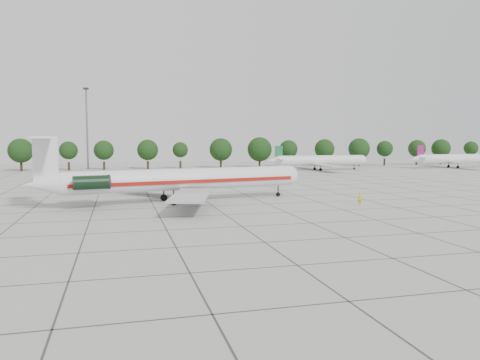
{
  "coord_description": "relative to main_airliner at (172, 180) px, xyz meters",
  "views": [
    {
      "loc": [
        -20.67,
        -63.73,
        9.3
      ],
      "look_at": [
        -3.85,
        0.73,
        3.5
      ],
      "focal_mm": 35.0,
      "sensor_mm": 36.0,
      "label": 1
    }
  ],
  "objects": [
    {
      "name": "ground",
      "position": [
        13.05,
        -4.82,
        -3.43
      ],
      "size": [
        260.0,
        260.0,
        0.0
      ],
      "primitive_type": "plane",
      "color": "#A8A8A1",
      "rests_on": "ground"
    },
    {
      "name": "apron_joints",
      "position": [
        13.05,
        10.18,
        -3.42
      ],
      "size": [
        170.0,
        170.0,
        0.02
      ],
      "primitive_type": "cube",
      "color": "#383838",
      "rests_on": "ground"
    },
    {
      "name": "main_airliner",
      "position": [
        0.0,
        0.0,
        0.0
      ],
      "size": [
        41.05,
        32.03,
        9.71
      ],
      "rotation": [
        0.0,
        0.0,
        0.18
      ],
      "color": "silver",
      "rests_on": "ground"
    },
    {
      "name": "ground_crew",
      "position": [
        25.49,
        -9.04,
        -2.52
      ],
      "size": [
        0.76,
        0.6,
        1.81
      ],
      "primitive_type": "imported",
      "rotation": [
        0.0,
        0.0,
        3.43
      ],
      "color": "#C9B90B",
      "rests_on": "ground"
    },
    {
      "name": "bg_airliner_d",
      "position": [
        51.38,
        61.69,
        -0.52
      ],
      "size": [
        28.24,
        27.2,
        7.4
      ],
      "color": "silver",
      "rests_on": "ground"
    },
    {
      "name": "bg_airliner_e",
      "position": [
        99.12,
        61.37,
        -0.52
      ],
      "size": [
        28.24,
        27.2,
        7.4
      ],
      "color": "silver",
      "rests_on": "ground"
    },
    {
      "name": "tree_line",
      "position": [
        1.37,
        80.18,
        2.55
      ],
      "size": [
        249.86,
        8.44,
        10.22
      ],
      "color": "#332114",
      "rests_on": "ground"
    },
    {
      "name": "floodlight_mast",
      "position": [
        -16.95,
        87.18,
        10.85
      ],
      "size": [
        1.6,
        1.6,
        25.45
      ],
      "color": "slate",
      "rests_on": "ground"
    }
  ]
}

